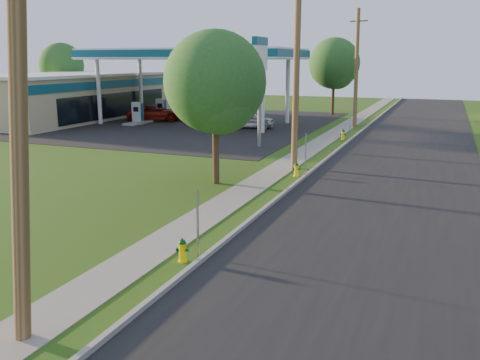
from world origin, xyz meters
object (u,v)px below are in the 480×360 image
(fuel_pump_ne, at_px, (233,120))
(hydrant_near, at_px, (182,250))
(car_red, at_px, (156,113))
(tree_lot, at_px, (335,65))
(car_silver, at_px, (248,119))
(fuel_pump_nw, at_px, (138,116))
(fuel_pump_se, at_px, (250,115))
(utility_pole_far, at_px, (356,68))
(price_pylon, at_px, (260,61))
(hydrant_mid, at_px, (296,169))
(utility_pole_near, at_px, (18,98))
(tree_back, at_px, (62,67))
(hydrant_far, at_px, (343,135))
(utility_pole_mid, at_px, (296,71))
(tree_verge, at_px, (216,86))
(fuel_pump_sw, at_px, (161,111))

(fuel_pump_ne, height_order, hydrant_near, fuel_pump_ne)
(hydrant_near, height_order, car_red, car_red)
(tree_lot, distance_m, car_silver, 14.13)
(fuel_pump_nw, xyz_separation_m, fuel_pump_se, (9.00, 4.00, 0.00))
(fuel_pump_ne, bearing_deg, utility_pole_far, 29.33)
(price_pylon, bearing_deg, hydrant_mid, -58.24)
(hydrant_mid, relative_size, car_red, 0.13)
(utility_pole_near, distance_m, price_pylon, 23.83)
(hydrant_near, bearing_deg, tree_lot, 95.92)
(tree_back, bearing_deg, hydrant_near, -45.87)
(fuel_pump_ne, height_order, tree_back, tree_back)
(tree_back, height_order, hydrant_far, tree_back)
(fuel_pump_ne, height_order, car_silver, fuel_pump_ne)
(utility_pole_mid, bearing_deg, hydrant_near, -87.41)
(hydrant_near, bearing_deg, hydrant_far, 90.17)
(tree_lot, height_order, hydrant_mid, tree_lot)
(utility_pole_mid, bearing_deg, utility_pole_near, -90.00)
(fuel_pump_nw, relative_size, tree_verge, 0.47)
(tree_back, relative_size, hydrant_mid, 10.53)
(fuel_pump_ne, relative_size, fuel_pump_sw, 1.00)
(fuel_pump_ne, xyz_separation_m, hydrant_near, (9.50, -26.27, -0.38))
(utility_pole_far, distance_m, tree_lot, 9.40)
(utility_pole_near, bearing_deg, tree_lot, 94.54)
(hydrant_mid, bearing_deg, tree_back, 145.42)
(tree_verge, bearing_deg, utility_pole_far, 84.27)
(hydrant_near, distance_m, car_silver, 28.54)
(utility_pole_near, distance_m, utility_pole_mid, 18.00)
(hydrant_near, distance_m, hydrant_far, 23.77)
(price_pylon, bearing_deg, car_silver, 115.55)
(tree_verge, bearing_deg, hydrant_near, -71.70)
(fuel_pump_nw, relative_size, hydrant_far, 4.14)
(hydrant_near, height_order, hydrant_far, hydrant_far)
(fuel_pump_sw, bearing_deg, tree_lot, 34.07)
(tree_verge, distance_m, car_red, 25.72)
(fuel_pump_ne, distance_m, car_red, 9.18)
(fuel_pump_se, xyz_separation_m, hydrant_near, (9.50, -30.27, -0.38))
(tree_back, relative_size, car_silver, 1.73)
(utility_pole_far, height_order, fuel_pump_ne, utility_pole_far)
(fuel_pump_ne, bearing_deg, tree_lot, 68.67)
(fuel_pump_sw, bearing_deg, hydrant_near, -58.57)
(fuel_pump_nw, height_order, fuel_pump_sw, same)
(hydrant_near, bearing_deg, fuel_pump_ne, 109.88)
(price_pylon, distance_m, hydrant_far, 8.38)
(hydrant_mid, distance_m, car_red, 25.29)
(utility_pole_far, bearing_deg, fuel_pump_nw, -164.39)
(utility_pole_near, xyz_separation_m, price_pylon, (-3.90, 23.50, 0.63))
(car_red, bearing_deg, fuel_pump_sw, -14.88)
(utility_pole_near, height_order, car_red, utility_pole_near)
(tree_back, bearing_deg, price_pylon, -28.63)
(fuel_pump_nw, bearing_deg, tree_back, 150.96)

